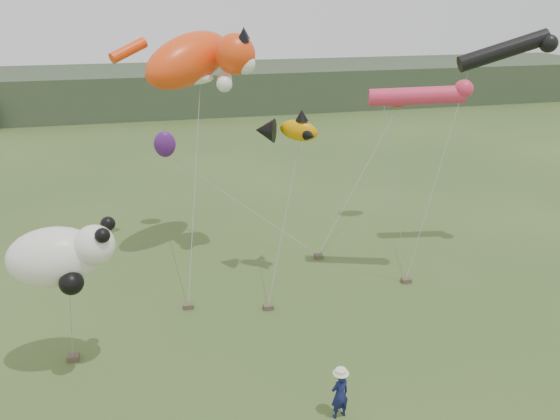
{
  "coord_description": "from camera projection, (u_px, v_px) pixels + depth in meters",
  "views": [
    {
      "loc": [
        -4.31,
        -12.35,
        10.92
      ],
      "look_at": [
        -0.74,
        3.0,
        4.69
      ],
      "focal_mm": 35.0,
      "sensor_mm": 36.0,
      "label": 1
    }
  ],
  "objects": [
    {
      "name": "festival_attendant",
      "position": [
        340.0,
        395.0,
        14.9
      ],
      "size": [
        0.61,
        0.47,
        1.48
      ],
      "primitive_type": "imported",
      "rotation": [
        0.0,
        0.0,
        3.37
      ],
      "color": "#141A4C",
      "rests_on": "ground"
    },
    {
      "name": "tube_kites",
      "position": [
        472.0,
        70.0,
        20.94
      ],
      "size": [
        8.12,
        3.14,
        2.65
      ],
      "color": "black",
      "rests_on": "ground"
    },
    {
      "name": "sandbag_anchors",
      "position": [
        261.0,
        298.0,
        20.92
      ],
      "size": [
        12.98,
        5.47,
        0.19
      ],
      "color": "brown",
      "rests_on": "ground"
    },
    {
      "name": "fish_kite",
      "position": [
        286.0,
        130.0,
        20.49
      ],
      "size": [
        2.59,
        1.69,
        1.27
      ],
      "color": "#D58E02",
      "rests_on": "ground"
    },
    {
      "name": "misc_kites",
      "position": [
        281.0,
        121.0,
        25.83
      ],
      "size": [
        12.14,
        2.55,
        3.06
      ],
      "color": "red",
      "rests_on": "ground"
    },
    {
      "name": "cat_kite",
      "position": [
        198.0,
        59.0,
        21.82
      ],
      "size": [
        5.73,
        4.41,
        2.96
      ],
      "color": "#FC4410",
      "rests_on": "ground"
    },
    {
      "name": "headland",
      "position": [
        164.0,
        90.0,
        55.23
      ],
      "size": [
        90.0,
        13.0,
        4.0
      ],
      "color": "#2D3D28",
      "rests_on": "ground"
    },
    {
      "name": "ground",
      "position": [
        327.0,
        392.0,
        16.11
      ],
      "size": [
        120.0,
        120.0,
        0.0
      ],
      "primitive_type": "plane",
      "color": "#385123",
      "rests_on": "ground"
    },
    {
      "name": "panda_kite",
      "position": [
        61.0,
        256.0,
        15.67
      ],
      "size": [
        3.1,
        2.0,
        1.93
      ],
      "color": "white",
      "rests_on": "ground"
    }
  ]
}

